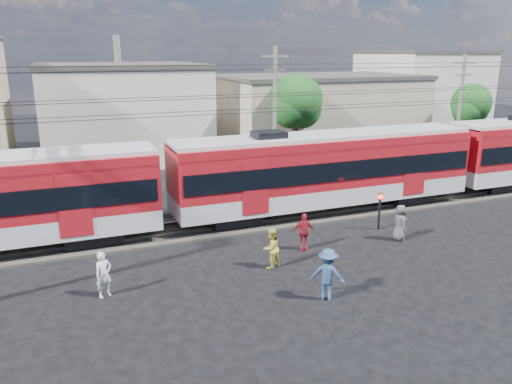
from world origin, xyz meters
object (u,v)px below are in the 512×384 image
Objects in this scene: pedestrian_a at (104,274)px; car_silver at (500,158)px; commuter_train at (329,167)px; crossing_signal at (380,205)px; pedestrian_c at (328,274)px.

pedestrian_a reaches higher than car_silver.
commuter_train is 30.89× the size of pedestrian_a.
pedestrian_c is at bearing -137.89° from crossing_signal.
pedestrian_c is (-4.85, -8.48, -1.48)m from commuter_train.
pedestrian_c is at bearing 107.77° from car_silver.
commuter_train reaches higher than crossing_signal.
pedestrian_a is at bearing 15.03° from pedestrian_c.
pedestrian_a is 0.89× the size of pedestrian_c.
crossing_signal is at bearing 102.78° from car_silver.
crossing_signal reaches higher than car_silver.
pedestrian_c is 1.03× the size of crossing_signal.
pedestrian_c is 25.03m from car_silver.
pedestrian_a is 7.65m from pedestrian_c.
pedestrian_a is 0.91× the size of crossing_signal.
commuter_train is at bearing 1.10° from pedestrian_a.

